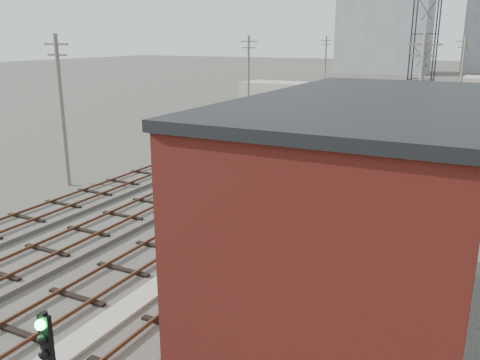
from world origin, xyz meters
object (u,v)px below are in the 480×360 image
Objects in this scene: switch_stand at (337,135)px; site_trailer at (312,103)px; car_grey at (247,108)px; car_silver at (273,114)px; car_red at (266,114)px.

site_trailer is at bearing 126.81° from switch_stand.
car_silver is at bearing -109.63° from car_grey.
switch_stand is at bearing -100.17° from car_red.
switch_stand is 0.33× the size of car_grey.
switch_stand reaches higher than car_grey.
site_trailer is at bearing -53.07° from car_silver.
site_trailer is 1.63× the size of car_grey.
car_red is 1.13× the size of car_silver.
car_red is at bearing 142.07° from car_silver.
site_trailer reaches higher than car_grey.
switch_stand is 0.20× the size of site_trailer.
site_trailer is at bearing -65.46° from car_grey.
switch_stand reaches higher than car_red.
switch_stand reaches higher than car_silver.
car_red is at bearing 151.08° from switch_stand.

